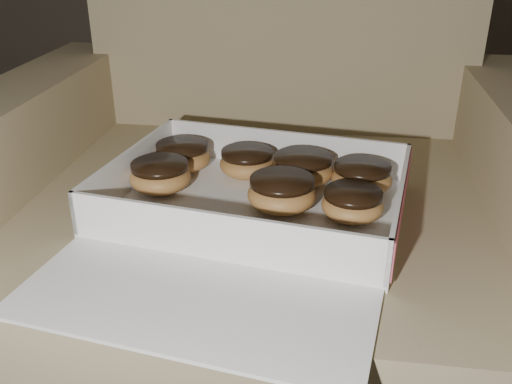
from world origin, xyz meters
The scene contains 12 objects.
armchair centered at (0.61, 0.52, 0.30)m, with size 0.91×0.77×0.96m.
bakery_box centered at (0.61, 0.35, 0.44)m, with size 0.48×0.53×0.07m.
donut_a centered at (0.47, 0.42, 0.46)m, with size 0.09×0.09×0.05m.
donut_b centered at (0.77, 0.46, 0.46)m, with size 0.09×0.09×0.05m.
donut_c centered at (0.65, 0.38, 0.46)m, with size 0.10×0.10×0.05m.
donut_d centered at (0.75, 0.37, 0.46)m, with size 0.08×0.08×0.04m.
donut_e centered at (0.59, 0.49, 0.46)m, with size 0.09×0.09×0.04m.
donut_f centered at (0.48, 0.50, 0.46)m, with size 0.09×0.09×0.05m.
donut_g centered at (0.68, 0.48, 0.46)m, with size 0.10×0.10×0.05m.
crumb_a centered at (0.45, 0.35, 0.44)m, with size 0.01×0.01×0.00m, color black.
crumb_b centered at (0.69, 0.26, 0.44)m, with size 0.01×0.01×0.00m, color black.
crumb_c centered at (0.52, 0.36, 0.44)m, with size 0.01×0.01×0.00m, color black.
Camera 1 is at (0.72, -0.33, 0.81)m, focal length 40.00 mm.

